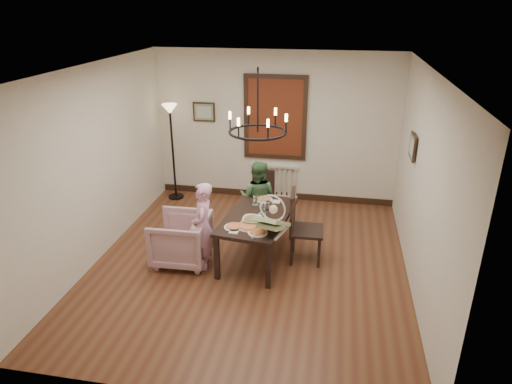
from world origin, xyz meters
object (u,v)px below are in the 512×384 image
(dining_table, at_px, (258,220))
(drinking_glass, at_px, (263,211))
(chair_right, at_px, (307,227))
(baby_bouncer, at_px, (272,220))
(floor_lamp, at_px, (173,154))
(chair_far, at_px, (261,197))
(seated_man, at_px, (258,204))
(armchair, at_px, (181,239))
(elderly_woman, at_px, (203,233))

(dining_table, relative_size, drinking_glass, 11.35)
(chair_right, distance_m, baby_bouncer, 0.79)
(chair_right, xyz_separation_m, baby_bouncer, (-0.44, -0.56, 0.34))
(floor_lamp, bearing_deg, chair_far, -21.80)
(dining_table, distance_m, seated_man, 0.81)
(baby_bouncer, xyz_separation_m, floor_lamp, (-2.26, 2.43, 0.01))
(seated_man, bearing_deg, floor_lamp, -26.05)
(armchair, distance_m, drinking_glass, 1.27)
(armchair, relative_size, baby_bouncer, 1.47)
(chair_right, bearing_deg, floor_lamp, 53.10)
(chair_far, height_order, chair_right, chair_right)
(chair_right, distance_m, floor_lamp, 3.30)
(baby_bouncer, bearing_deg, floor_lamp, 149.13)
(chair_right, bearing_deg, armchair, 99.71)
(floor_lamp, bearing_deg, drinking_glass, -43.48)
(chair_right, relative_size, armchair, 1.36)
(armchair, relative_size, drinking_glass, 5.68)
(chair_right, height_order, seated_man, chair_right)
(dining_table, relative_size, elderly_woman, 1.50)
(chair_right, height_order, drinking_glass, chair_right)
(dining_table, bearing_deg, chair_far, 104.96)
(dining_table, height_order, elderly_woman, elderly_woman)
(baby_bouncer, bearing_deg, chair_right, 68.26)
(elderly_woman, height_order, drinking_glass, elderly_woman)
(armchair, bearing_deg, drinking_glass, 102.42)
(chair_far, xyz_separation_m, seated_man, (0.03, -0.44, 0.07))
(drinking_glass, bearing_deg, dining_table, 176.90)
(elderly_woman, bearing_deg, floor_lamp, -162.31)
(chair_far, distance_m, elderly_woman, 1.69)
(chair_far, relative_size, drinking_glass, 6.36)
(baby_bouncer, relative_size, floor_lamp, 0.31)
(chair_right, xyz_separation_m, floor_lamp, (-2.69, 1.88, 0.35))
(dining_table, bearing_deg, seated_man, 107.23)
(armchair, height_order, baby_bouncer, baby_bouncer)
(elderly_woman, height_order, floor_lamp, floor_lamp)
(dining_table, distance_m, drinking_glass, 0.18)
(floor_lamp, bearing_deg, dining_table, -44.61)
(chair_far, bearing_deg, elderly_woman, -103.20)
(chair_right, bearing_deg, baby_bouncer, 139.94)
(elderly_woman, distance_m, baby_bouncer, 1.06)
(drinking_glass, bearing_deg, floor_lamp, 136.52)
(dining_table, height_order, chair_far, chair_far)
(dining_table, distance_m, baby_bouncer, 0.61)
(chair_right, bearing_deg, seated_man, 48.13)
(baby_bouncer, bearing_deg, elderly_woman, -170.37)
(chair_right, bearing_deg, chair_far, 35.38)
(chair_far, distance_m, floor_lamp, 2.00)
(baby_bouncer, xyz_separation_m, drinking_glass, (-0.19, 0.47, -0.11))
(chair_right, xyz_separation_m, drinking_glass, (-0.63, -0.09, 0.23))
(armchair, xyz_separation_m, drinking_glass, (1.17, 0.29, 0.42))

